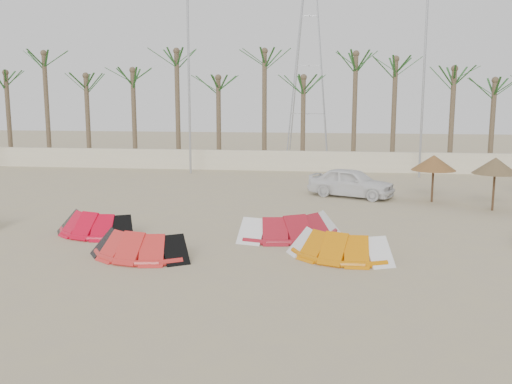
# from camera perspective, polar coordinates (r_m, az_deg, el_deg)

# --- Properties ---
(ground) EXTENTS (120.00, 120.00, 0.00)m
(ground) POSITION_cam_1_polar(r_m,az_deg,el_deg) (15.75, -2.89, -8.33)
(ground) COLOR tan
(ground) RESTS_ON ground
(boundary_wall) EXTENTS (60.00, 0.30, 1.30)m
(boundary_wall) POSITION_cam_1_polar(r_m,az_deg,el_deg) (37.07, 3.24, 3.13)
(boundary_wall) COLOR beige
(boundary_wall) RESTS_ON ground
(palm_line) EXTENTS (52.00, 4.00, 7.70)m
(palm_line) POSITION_cam_1_polar(r_m,az_deg,el_deg) (38.32, 4.51, 12.01)
(palm_line) COLOR brown
(palm_line) RESTS_ON ground
(lamp_b) EXTENTS (1.25, 0.14, 11.00)m
(lamp_b) POSITION_cam_1_polar(r_m,az_deg,el_deg) (35.82, -6.67, 11.06)
(lamp_b) COLOR #A5A8AD
(lamp_b) RESTS_ON ground
(lamp_c) EXTENTS (1.25, 0.14, 11.00)m
(lamp_c) POSITION_cam_1_polar(r_m,az_deg,el_deg) (35.15, 16.48, 10.76)
(lamp_c) COLOR #A5A8AD
(lamp_c) RESTS_ON ground
(pylon) EXTENTS (3.00, 3.00, 14.00)m
(pylon) POSITION_cam_1_polar(r_m,az_deg,el_deg) (43.04, 5.16, 3.15)
(pylon) COLOR #A5A8AD
(pylon) RESTS_ON ground
(kite_red_left) EXTENTS (3.43, 2.28, 0.90)m
(kite_red_left) POSITION_cam_1_polar(r_m,az_deg,el_deg) (21.01, -15.60, -2.91)
(kite_red_left) COLOR red
(kite_red_left) RESTS_ON ground
(kite_red_mid) EXTENTS (3.42, 2.09, 0.90)m
(kite_red_mid) POSITION_cam_1_polar(r_m,az_deg,el_deg) (17.80, -11.38, -4.99)
(kite_red_mid) COLOR red
(kite_red_mid) RESTS_ON ground
(kite_red_right) EXTENTS (4.14, 3.01, 0.90)m
(kite_red_right) POSITION_cam_1_polar(r_m,az_deg,el_deg) (19.94, 3.54, -3.23)
(kite_red_right) COLOR maroon
(kite_red_right) RESTS_ON ground
(kite_orange) EXTENTS (3.53, 2.42, 0.90)m
(kite_orange) POSITION_cam_1_polar(r_m,az_deg,el_deg) (17.56, 8.27, -5.10)
(kite_orange) COLOR #D47304
(kite_orange) RESTS_ON ground
(parasol_left) EXTENTS (2.02, 2.02, 2.17)m
(parasol_left) POSITION_cam_1_polar(r_m,az_deg,el_deg) (27.24, 17.34, 2.81)
(parasol_left) COLOR #4C331E
(parasol_left) RESTS_ON ground
(parasol_mid) EXTENTS (1.90, 1.90, 2.28)m
(parasol_mid) POSITION_cam_1_polar(r_m,az_deg,el_deg) (26.06, 22.82, 2.44)
(parasol_mid) COLOR #4C331E
(parasol_mid) RESTS_ON ground
(car) EXTENTS (4.44, 3.13, 1.41)m
(car) POSITION_cam_1_polar(r_m,az_deg,el_deg) (27.85, 9.51, 0.94)
(car) COLOR white
(car) RESTS_ON ground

